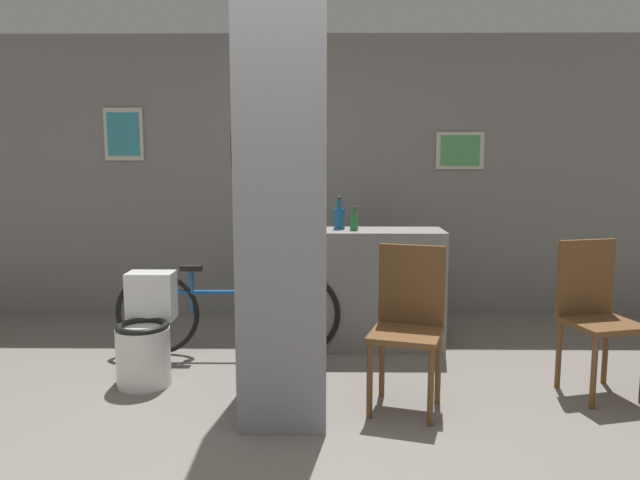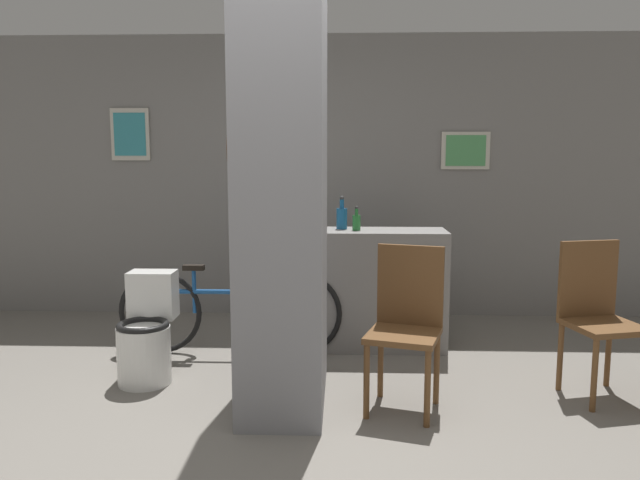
% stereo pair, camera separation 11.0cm
% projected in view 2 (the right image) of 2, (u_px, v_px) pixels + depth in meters
% --- Properties ---
extents(ground_plane, '(14.00, 14.00, 0.00)m').
position_uv_depth(ground_plane, '(272.00, 435.00, 3.41)').
color(ground_plane, slate).
extents(wall_back, '(8.00, 0.09, 2.60)m').
position_uv_depth(wall_back, '(302.00, 177.00, 5.83)').
color(wall_back, gray).
rests_on(wall_back, ground_plane).
extents(pillar_center, '(0.52, 1.06, 2.60)m').
position_uv_depth(pillar_center, '(284.00, 192.00, 3.75)').
color(pillar_center, gray).
rests_on(pillar_center, ground_plane).
extents(counter_shelf, '(1.16, 0.44, 0.93)m').
position_uv_depth(counter_shelf, '(371.00, 289.00, 4.91)').
color(counter_shelf, gray).
rests_on(counter_shelf, ground_plane).
extents(toilet, '(0.35, 0.51, 0.72)m').
position_uv_depth(toilet, '(147.00, 336.00, 4.20)').
color(toilet, white).
rests_on(toilet, ground_plane).
extents(chair_near_pillar, '(0.50, 0.50, 0.98)m').
position_uv_depth(chair_near_pillar, '(406.00, 320.00, 3.73)').
color(chair_near_pillar, brown).
rests_on(chair_near_pillar, ground_plane).
extents(chair_by_doorway, '(0.49, 0.49, 0.98)m').
position_uv_depth(chair_by_doorway, '(597.00, 312.00, 3.93)').
color(chair_by_doorway, brown).
rests_on(chair_by_doorway, ground_plane).
extents(bicycle, '(1.71, 0.42, 0.69)m').
position_uv_depth(bicycle, '(230.00, 311.00, 4.74)').
color(bicycle, black).
rests_on(bicycle, ground_plane).
extents(bottle_tall, '(0.09, 0.09, 0.26)m').
position_uv_depth(bottle_tall, '(342.00, 217.00, 4.90)').
color(bottle_tall, '#19598C').
rests_on(bottle_tall, counter_shelf).
extents(bottle_short, '(0.06, 0.06, 0.19)m').
position_uv_depth(bottle_short, '(357.00, 222.00, 4.82)').
color(bottle_short, '#267233').
rests_on(bottle_short, counter_shelf).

